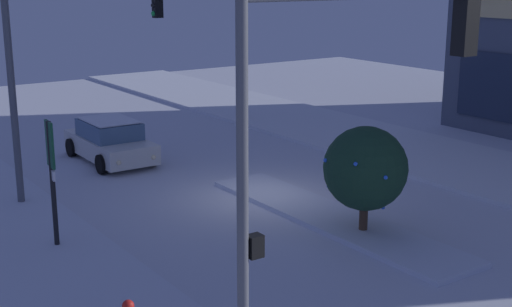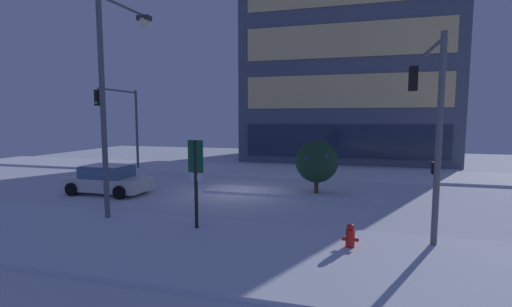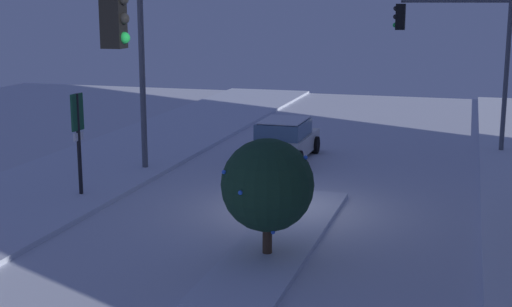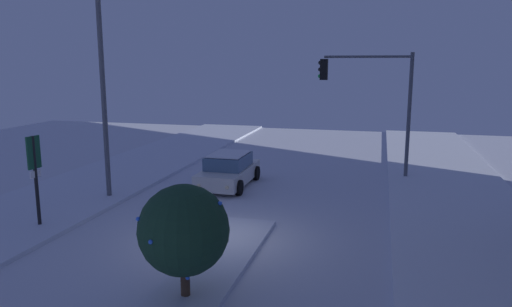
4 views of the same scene
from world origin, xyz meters
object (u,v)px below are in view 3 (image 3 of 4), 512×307
(traffic_light_corner_far_left, at_px, (460,44))
(decorated_tree_median, at_px, (267,185))
(parking_info_sign, at_px, (78,132))
(street_lamp_arched, at_px, (161,13))
(car_near, at_px, (284,140))

(traffic_light_corner_far_left, bearing_deg, decorated_tree_median, 74.74)
(parking_info_sign, bearing_deg, street_lamp_arched, 79.26)
(traffic_light_corner_far_left, height_order, decorated_tree_median, traffic_light_corner_far_left)
(decorated_tree_median, bearing_deg, traffic_light_corner_far_left, 164.74)
(car_near, xyz_separation_m, traffic_light_corner_far_left, (-3.42, 6.07, 3.47))
(decorated_tree_median, bearing_deg, street_lamp_arched, -141.79)
(street_lamp_arched, bearing_deg, decorated_tree_median, -48.36)
(street_lamp_arched, distance_m, decorated_tree_median, 9.87)
(car_near, relative_size, decorated_tree_median, 1.56)
(parking_info_sign, bearing_deg, decorated_tree_median, -21.92)
(car_near, bearing_deg, traffic_light_corner_far_left, 119.85)
(traffic_light_corner_far_left, bearing_deg, car_near, 29.36)
(traffic_light_corner_far_left, distance_m, decorated_tree_median, 14.59)
(car_near, height_order, street_lamp_arched, street_lamp_arched)
(traffic_light_corner_far_left, xyz_separation_m, parking_info_sign, (10.44, -10.52, -2.16))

